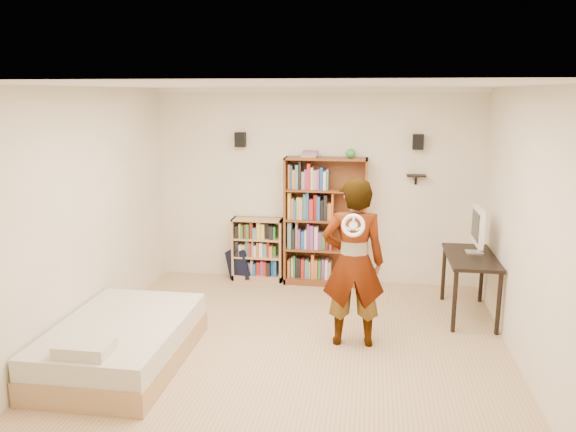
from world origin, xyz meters
name	(u,v)px	position (x,y,z in m)	size (l,w,h in m)	color
ground	(290,358)	(0.00, 0.00, 0.00)	(4.50, 5.00, 0.01)	tan
room_shell	(290,187)	(0.00, 0.00, 1.76)	(4.52, 5.02, 2.71)	white
crown_molding	(291,89)	(0.00, 0.00, 2.67)	(4.50, 5.00, 0.06)	white
speaker_left	(240,140)	(-1.05, 2.40, 2.00)	(0.14, 0.12, 0.20)	black
speaker_right	(418,142)	(1.35, 2.40, 2.00)	(0.14, 0.12, 0.20)	black
wall_shelf	(416,176)	(1.35, 2.41, 1.55)	(0.25, 0.16, 0.03)	black
tall_bookshelf	(325,222)	(0.14, 2.34, 0.89)	(1.12, 0.33, 1.78)	brown
low_bookshelf	(258,249)	(-0.82, 2.37, 0.45)	(0.72, 0.27, 0.90)	tan
computer_desk	(469,286)	(1.95, 1.42, 0.38)	(0.55, 1.11, 0.75)	black
imac	(476,231)	(2.00, 1.53, 1.03)	(0.11, 0.55, 0.55)	white
daybed	(122,338)	(-1.63, -0.35, 0.27)	(1.20, 1.84, 0.54)	silver
person	(353,263)	(0.60, 0.45, 0.90)	(0.66, 0.43, 1.80)	black
wii_wheel	(353,226)	(0.60, 0.11, 1.38)	(0.23, 0.23, 0.04)	white
navy_bag	(240,264)	(-1.08, 2.34, 0.23)	(0.34, 0.22, 0.45)	black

